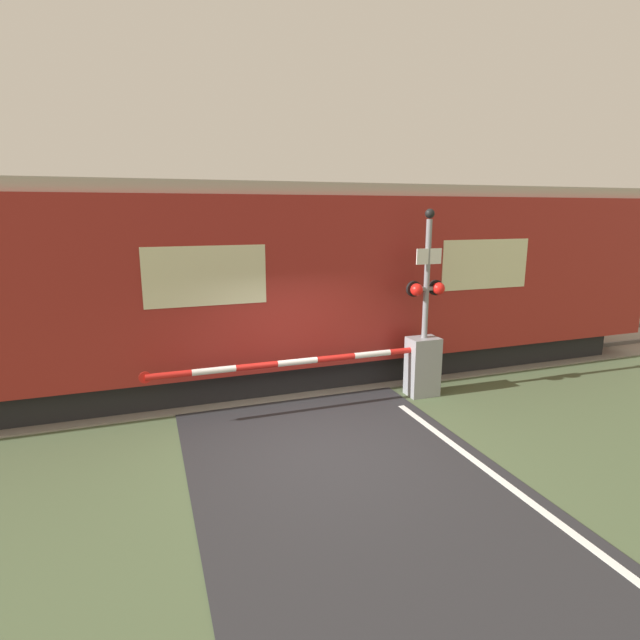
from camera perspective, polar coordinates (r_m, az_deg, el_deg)
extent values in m
plane|color=#475638|center=(8.09, 0.57, -14.14)|extent=(80.00, 80.00, 0.00)
cube|color=gray|center=(11.27, -5.75, -6.30)|extent=(36.00, 3.20, 0.03)
cube|color=#595451|center=(10.59, -4.81, -7.15)|extent=(36.00, 0.08, 0.10)
cube|color=#595451|center=(11.91, -6.59, -4.95)|extent=(36.00, 0.08, 0.10)
cube|color=black|center=(10.95, -13.33, -5.58)|extent=(19.64, 2.60, 0.60)
cube|color=maroon|center=(10.52, -13.86, 4.57)|extent=(21.35, 3.05, 3.29)
cube|color=#ADA89E|center=(10.44, -14.37, 14.22)|extent=(20.93, 2.81, 0.24)
cube|color=beige|center=(11.27, 18.39, 6.06)|extent=(2.14, 0.02, 1.05)
cube|color=beige|center=(8.97, -12.91, 4.91)|extent=(2.14, 0.02, 1.05)
cube|color=gray|center=(10.15, 11.64, -5.22)|extent=(0.60, 0.44, 1.18)
cylinder|color=gray|center=(10.04, 11.73, -3.24)|extent=(0.16, 0.16, 0.18)
cylinder|color=red|center=(9.86, 9.88, -3.45)|extent=(0.74, 0.11, 0.11)
cylinder|color=white|center=(9.53, 5.98, -3.90)|extent=(0.74, 0.11, 0.11)
cylinder|color=red|center=(9.24, 1.81, -4.35)|extent=(0.74, 0.11, 0.11)
cylinder|color=white|center=(9.01, -2.61, -4.80)|extent=(0.74, 0.11, 0.11)
cylinder|color=red|center=(8.83, -7.23, -5.24)|extent=(0.74, 0.11, 0.11)
cylinder|color=white|center=(8.72, -12.02, -5.66)|extent=(0.74, 0.11, 0.11)
cylinder|color=red|center=(8.66, -16.91, -6.05)|extent=(0.74, 0.11, 0.11)
cylinder|color=red|center=(8.66, -19.37, -6.23)|extent=(0.20, 0.02, 0.20)
cylinder|color=gray|center=(9.89, 11.96, 1.15)|extent=(0.11, 0.11, 3.46)
cube|color=gray|center=(9.82, 12.06, 3.52)|extent=(0.60, 0.07, 0.07)
sphere|color=red|center=(9.66, 10.99, 3.42)|extent=(0.24, 0.24, 0.24)
sphere|color=red|center=(9.91, 13.41, 3.53)|extent=(0.24, 0.24, 0.24)
cylinder|color=black|center=(9.75, 10.66, 3.52)|extent=(0.30, 0.06, 0.30)
cylinder|color=black|center=(10.00, 13.07, 3.63)|extent=(0.30, 0.06, 0.30)
cube|color=white|center=(9.72, 12.35, 7.12)|extent=(0.53, 0.02, 0.30)
sphere|color=black|center=(9.71, 12.45, 11.80)|extent=(0.18, 0.18, 0.18)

